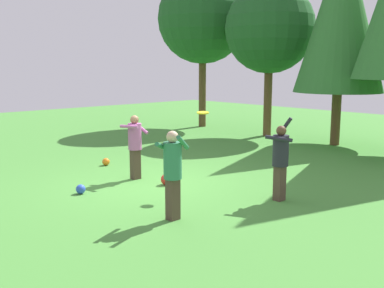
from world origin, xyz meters
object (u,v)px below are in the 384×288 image
(person_catcher, at_px, (135,142))
(tree_far_left, at_px, (203,19))
(person_bystander, at_px, (173,167))
(person_thrower, at_px, (280,156))
(ball_red, at_px, (166,179))
(frisbee, at_px, (203,113))
(ball_orange, at_px, (106,162))
(ball_blue, at_px, (81,189))
(tree_center, at_px, (341,13))
(tree_left, at_px, (270,29))

(person_catcher, height_order, tree_far_left, tree_far_left)
(person_bystander, bearing_deg, tree_far_left, 13.37)
(person_thrower, xyz_separation_m, ball_red, (-2.65, -0.96, -0.83))
(frisbee, relative_size, tree_far_left, 0.05)
(ball_orange, relative_size, ball_red, 0.81)
(ball_blue, bearing_deg, tree_center, 87.31)
(person_catcher, distance_m, ball_red, 1.31)
(person_thrower, height_order, ball_blue, person_thrower)
(tree_far_left, xyz_separation_m, tree_left, (3.93, -0.07, -0.69))
(tree_center, relative_size, tree_left, 1.22)
(ball_red, bearing_deg, tree_center, 91.58)
(ball_blue, bearing_deg, ball_red, 69.98)
(tree_center, bearing_deg, person_catcher, -95.23)
(person_catcher, xyz_separation_m, frisbee, (1.99, 0.46, 0.85))
(frisbee, bearing_deg, person_thrower, 22.82)
(frisbee, relative_size, ball_blue, 1.77)
(person_thrower, bearing_deg, tree_center, -91.17)
(ball_orange, bearing_deg, tree_left, 93.10)
(person_thrower, relative_size, person_catcher, 1.09)
(frisbee, bearing_deg, tree_far_left, 135.99)
(tree_far_left, bearing_deg, tree_center, -0.36)
(frisbee, bearing_deg, person_catcher, -167.12)
(frisbee, height_order, ball_red, frisbee)
(person_thrower, distance_m, tree_center, 8.63)
(person_bystander, height_order, tree_center, tree_center)
(ball_orange, height_order, tree_left, tree_left)
(frisbee, distance_m, tree_center, 8.52)
(ball_red, height_order, tree_left, tree_left)
(person_catcher, distance_m, ball_orange, 2.10)
(frisbee, bearing_deg, person_bystander, -59.77)
(frisbee, xyz_separation_m, ball_orange, (-3.88, -0.15, -1.71))
(person_thrower, distance_m, ball_blue, 4.50)
(person_catcher, xyz_separation_m, tree_far_left, (-6.26, 8.43, 4.04))
(ball_red, bearing_deg, ball_orange, 177.66)
(person_bystander, xyz_separation_m, tree_far_left, (-9.29, 9.76, 4.00))
(ball_orange, bearing_deg, person_catcher, -9.30)
(ball_orange, bearing_deg, person_bystander, -18.43)
(person_catcher, distance_m, person_bystander, 3.31)
(tree_far_left, bearing_deg, ball_blue, -57.18)
(person_bystander, height_order, frisbee, frisbee)
(ball_blue, distance_m, ball_red, 2.05)
(ball_blue, height_order, tree_center, tree_center)
(person_catcher, height_order, frisbee, frisbee)
(ball_blue, bearing_deg, ball_orange, 136.93)
(person_catcher, relative_size, frisbee, 4.28)
(ball_orange, height_order, ball_blue, same)
(tree_center, height_order, tree_left, tree_center)
(person_catcher, height_order, person_bystander, person_bystander)
(person_bystander, xyz_separation_m, tree_center, (-2.27, 9.72, 3.69))
(person_catcher, bearing_deg, tree_left, 92.67)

